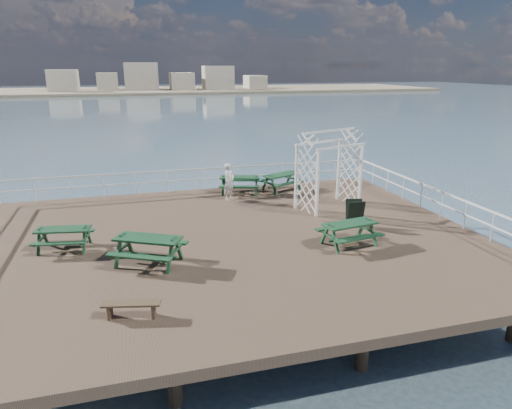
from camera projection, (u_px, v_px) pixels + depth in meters
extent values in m
cube|color=brown|center=(227.00, 243.00, 16.29)|extent=(18.00, 14.00, 0.30)
plane|color=#405D6D|center=(156.00, 136.00, 53.67)|extent=(300.00, 300.00, 0.00)
cube|color=tan|center=(184.00, 90.00, 144.91)|extent=(160.00, 40.00, 0.80)
cube|color=beige|center=(64.00, 80.00, 132.14)|extent=(8.00, 8.00, 6.00)
cube|color=beige|center=(107.00, 82.00, 135.37)|extent=(6.00, 8.00, 5.00)
cube|color=beige|center=(141.00, 76.00, 137.51)|extent=(10.00, 8.00, 8.00)
cube|color=beige|center=(182.00, 81.00, 141.04)|extent=(7.00, 8.00, 5.00)
cube|color=beige|center=(216.00, 77.00, 143.58)|extent=(9.00, 8.00, 7.00)
cube|color=beige|center=(256.00, 82.00, 147.36)|extent=(6.00, 8.00, 4.00)
cylinder|color=brown|center=(32.00, 240.00, 19.77)|extent=(0.36, 0.36, 2.10)
cylinder|color=brown|center=(347.00, 212.00, 23.63)|extent=(0.36, 0.36, 2.10)
cube|color=silver|center=(197.00, 169.00, 22.24)|extent=(17.70, 0.07, 0.07)
cube|color=silver|center=(198.00, 179.00, 22.39)|extent=(17.70, 0.05, 0.05)
cube|color=silver|center=(443.00, 192.00, 18.21)|extent=(0.07, 13.70, 0.07)
cube|color=silver|center=(442.00, 204.00, 18.36)|extent=(0.05, 13.70, 0.05)
cube|color=#14391E|center=(63.00, 229.00, 15.11)|extent=(1.81, 0.95, 0.06)
cube|color=#14391E|center=(69.00, 231.00, 15.74)|extent=(1.74, 0.53, 0.05)
cube|color=#14391E|center=(58.00, 244.00, 14.64)|extent=(1.74, 0.53, 0.05)
cube|color=#14391E|center=(42.00, 238.00, 15.12)|extent=(0.31, 1.38, 0.06)
cube|color=#14391E|center=(86.00, 237.00, 15.26)|extent=(0.31, 1.38, 0.06)
cube|color=#14391E|center=(45.00, 237.00, 15.41)|extent=(0.16, 0.50, 0.84)
cube|color=#14391E|center=(39.00, 243.00, 14.87)|extent=(0.16, 0.50, 0.84)
cube|color=#14391E|center=(88.00, 235.00, 15.55)|extent=(0.16, 0.50, 0.84)
cube|color=#14391E|center=(84.00, 241.00, 15.01)|extent=(0.16, 0.50, 0.84)
cube|color=#14391E|center=(65.00, 242.00, 15.25)|extent=(1.52, 0.33, 0.06)
cube|color=#14391E|center=(240.00, 177.00, 21.84)|extent=(2.02, 1.28, 0.06)
cube|color=#14391E|center=(241.00, 180.00, 22.53)|extent=(1.88, 0.83, 0.05)
cube|color=#14391E|center=(239.00, 187.00, 21.33)|extent=(1.88, 0.83, 0.05)
cube|color=#14391E|center=(224.00, 184.00, 21.96)|extent=(0.55, 1.47, 0.06)
cube|color=#14391E|center=(256.00, 184.00, 21.91)|extent=(0.55, 1.47, 0.06)
cube|color=#14391E|center=(224.00, 183.00, 22.28)|extent=(0.25, 0.54, 0.92)
cube|color=#14391E|center=(223.00, 186.00, 21.68)|extent=(0.25, 0.54, 0.92)
cube|color=#14391E|center=(257.00, 183.00, 22.22)|extent=(0.25, 0.54, 0.92)
cube|color=#14391E|center=(256.00, 187.00, 21.62)|extent=(0.25, 0.54, 0.92)
cube|color=#14391E|center=(240.00, 188.00, 21.99)|extent=(1.62, 0.59, 0.06)
cube|color=#14391E|center=(282.00, 175.00, 22.37)|extent=(2.02, 1.42, 0.06)
cube|color=#14391E|center=(273.00, 178.00, 22.93)|extent=(1.84, 0.99, 0.05)
cube|color=#14391E|center=(290.00, 183.00, 21.99)|extent=(1.84, 0.99, 0.05)
cube|color=#14391E|center=(269.00, 184.00, 22.00)|extent=(0.68, 1.43, 0.06)
cube|color=#14391E|center=(293.00, 179.00, 22.94)|extent=(0.68, 1.43, 0.06)
cube|color=#14391E|center=(265.00, 183.00, 22.25)|extent=(0.29, 0.53, 0.92)
cube|color=#14391E|center=(274.00, 186.00, 21.78)|extent=(0.29, 0.53, 0.92)
cube|color=#14391E|center=(289.00, 179.00, 23.19)|extent=(0.29, 0.53, 0.92)
cube|color=#14391E|center=(297.00, 181.00, 22.72)|extent=(0.29, 0.53, 0.92)
cube|color=#14391E|center=(282.00, 185.00, 22.52)|extent=(1.57, 0.74, 0.06)
cube|color=#14391E|center=(148.00, 239.00, 13.96)|extent=(2.16, 1.65, 0.07)
cube|color=#14391E|center=(158.00, 241.00, 14.68)|extent=(1.92, 1.20, 0.06)
cube|color=#14391E|center=(139.00, 257.00, 13.42)|extent=(1.92, 1.20, 0.06)
cube|color=#14391E|center=(124.00, 247.00, 14.23)|extent=(0.85, 1.48, 0.07)
cube|color=#14391E|center=(174.00, 251.00, 13.89)|extent=(0.85, 1.48, 0.07)
cube|color=#14391E|center=(129.00, 245.00, 14.56)|extent=(0.35, 0.56, 0.99)
cube|color=#14391E|center=(118.00, 253.00, 13.93)|extent=(0.35, 0.56, 0.99)
cube|color=#14391E|center=(178.00, 249.00, 14.22)|extent=(0.35, 0.56, 0.99)
cube|color=#14391E|center=(170.00, 257.00, 13.59)|extent=(0.35, 0.56, 0.99)
cube|color=#14391E|center=(149.00, 255.00, 14.12)|extent=(1.63, 0.93, 0.07)
cube|color=#14391E|center=(350.00, 224.00, 15.46)|extent=(1.95, 1.01, 0.06)
cube|color=#14391E|center=(339.00, 226.00, 16.09)|extent=(1.88, 0.55, 0.05)
cube|color=#14391E|center=(360.00, 238.00, 15.01)|extent=(1.88, 0.55, 0.05)
cube|color=#14391E|center=(330.00, 236.00, 15.24)|extent=(0.32, 1.49, 0.06)
cube|color=#14391E|center=(367.00, 229.00, 15.87)|extent=(0.32, 1.49, 0.06)
cube|color=#14391E|center=(325.00, 235.00, 15.53)|extent=(0.17, 0.54, 0.91)
cube|color=#14391E|center=(335.00, 241.00, 14.99)|extent=(0.17, 0.54, 0.91)
cube|color=#14391E|center=(362.00, 228.00, 16.15)|extent=(0.17, 0.54, 0.91)
cube|color=#14391E|center=(373.00, 234.00, 15.61)|extent=(0.17, 0.54, 0.91)
cube|color=#14391E|center=(349.00, 238.00, 15.61)|extent=(1.65, 0.35, 0.06)
cube|color=brown|center=(131.00, 303.00, 11.06)|extent=(1.45, 0.64, 0.05)
cube|color=brown|center=(110.00, 311.00, 11.10)|extent=(0.13, 0.31, 0.35)
cube|color=brown|center=(154.00, 310.00, 11.15)|extent=(0.13, 0.31, 0.35)
cube|color=silver|center=(317.00, 184.00, 18.28)|extent=(0.13, 0.13, 2.70)
cube|color=silver|center=(296.00, 178.00, 19.34)|extent=(0.13, 0.13, 2.70)
cube|color=silver|center=(361.00, 176.00, 19.61)|extent=(0.13, 0.13, 2.70)
cube|color=silver|center=(339.00, 170.00, 20.68)|extent=(0.13, 0.13, 2.70)
cube|color=silver|center=(342.00, 147.00, 18.54)|extent=(2.58, 0.95, 0.09)
cube|color=silver|center=(319.00, 142.00, 19.60)|extent=(2.58, 0.95, 0.09)
cube|color=silver|center=(331.00, 131.00, 18.90)|extent=(2.58, 0.94, 0.08)
cube|color=black|center=(356.00, 214.00, 17.27)|extent=(0.67, 0.37, 1.05)
cube|color=black|center=(354.00, 212.00, 17.47)|extent=(0.67, 0.37, 1.05)
imported|color=silver|center=(229.00, 182.00, 20.75)|extent=(0.73, 0.69, 1.68)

